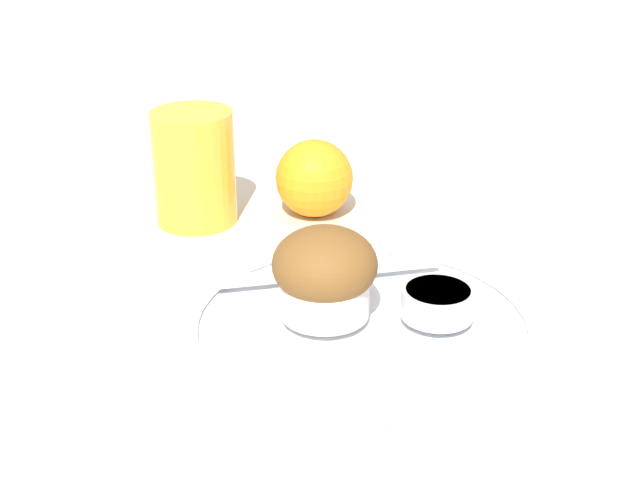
# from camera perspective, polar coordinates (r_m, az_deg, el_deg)

# --- Properties ---
(ground_plane) EXTENTS (3.00, 3.00, 0.00)m
(ground_plane) POSITION_cam_1_polar(r_m,az_deg,el_deg) (0.64, 3.14, -5.06)
(ground_plane) COLOR beige
(plate) EXTENTS (0.24, 0.24, 0.02)m
(plate) POSITION_cam_1_polar(r_m,az_deg,el_deg) (0.61, 2.67, -5.76)
(plate) COLOR white
(plate) RESTS_ON ground_plane
(muffin) EXTENTS (0.07, 0.07, 0.06)m
(muffin) POSITION_cam_1_polar(r_m,az_deg,el_deg) (0.59, 0.30, -2.16)
(muffin) COLOR silver
(muffin) RESTS_ON plate
(cream_ramekin) EXTENTS (0.05, 0.05, 0.02)m
(cream_ramekin) POSITION_cam_1_polar(r_m,az_deg,el_deg) (0.60, 7.53, -3.88)
(cream_ramekin) COLOR silver
(cream_ramekin) RESTS_ON plate
(berry_pair) EXTENTS (0.03, 0.01, 0.01)m
(berry_pair) POSITION_cam_1_polar(r_m,az_deg,el_deg) (0.64, 1.81, -2.42)
(berry_pair) COLOR maroon
(berry_pair) RESTS_ON plate
(butter_knife) EXTENTS (0.17, 0.02, 0.00)m
(butter_knife) POSITION_cam_1_polar(r_m,az_deg,el_deg) (0.66, 0.60, -2.02)
(butter_knife) COLOR silver
(butter_knife) RESTS_ON plate
(orange_fruit) EXTENTS (0.07, 0.07, 0.07)m
(orange_fruit) POSITION_cam_1_polar(r_m,az_deg,el_deg) (0.80, -0.37, 3.97)
(orange_fruit) COLOR orange
(orange_fruit) RESTS_ON ground_plane
(juice_glass) EXTENTS (0.07, 0.07, 0.10)m
(juice_glass) POSITION_cam_1_polar(r_m,az_deg,el_deg) (0.79, -8.04, 4.62)
(juice_glass) COLOR gold
(juice_glass) RESTS_ON ground_plane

